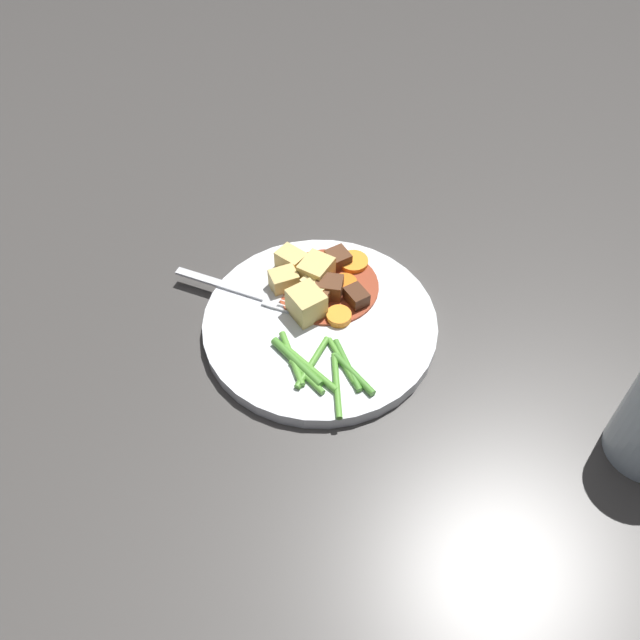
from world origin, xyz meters
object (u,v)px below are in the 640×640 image
object	(u,v)px
dinner_plate	(320,325)
potato_chunk_1	(306,304)
carrot_slice_2	(345,284)
meat_chunk_0	(338,259)
potato_chunk_2	(314,287)
potato_chunk_0	(291,260)
meat_chunk_1	(356,297)
carrot_slice_1	(339,313)
carrot_slice_3	(353,263)
carrot_slice_0	(312,262)
potato_chunk_3	(284,281)
fork	(248,293)
potato_chunk_4	(312,272)
meat_chunk_2	(321,297)
carrot_slice_4	(296,278)
meat_chunk_3	(329,288)

from	to	relation	value
dinner_plate	potato_chunk_1	distance (m)	0.03
carrot_slice_2	meat_chunk_0	world-z (taller)	meat_chunk_0
potato_chunk_2	carrot_slice_2	bearing A→B (deg)	-76.58
potato_chunk_0	potato_chunk_1	world-z (taller)	potato_chunk_1
carrot_slice_2	meat_chunk_1	bearing A→B (deg)	-158.06
carrot_slice_1	carrot_slice_3	xyz separation A→B (m)	(0.08, -0.03, -0.00)
carrot_slice_2	potato_chunk_2	bearing A→B (deg)	103.42
carrot_slice_0	carrot_slice_1	distance (m)	0.09
potato_chunk_3	fork	xyz separation A→B (m)	(-0.01, 0.04, -0.01)
carrot_slice_0	potato_chunk_3	distance (m)	0.05
potato_chunk_4	meat_chunk_2	bearing A→B (deg)	-166.82
carrot_slice_1	potato_chunk_0	size ratio (longest dim) A/B	0.87
potato_chunk_3	carrot_slice_4	bearing A→B (deg)	-55.60
carrot_slice_0	fork	world-z (taller)	carrot_slice_0
carrot_slice_0	carrot_slice_1	bearing A→B (deg)	-163.35
carrot_slice_1	potato_chunk_3	distance (m)	0.08
carrot_slice_0	carrot_slice_3	size ratio (longest dim) A/B	0.70
carrot_slice_3	potato_chunk_1	bearing A→B (deg)	140.11
potato_chunk_2	fork	distance (m)	0.08
carrot_slice_4	fork	world-z (taller)	carrot_slice_4
carrot_slice_3	potato_chunk_2	bearing A→B (deg)	130.81
dinner_plate	meat_chunk_0	bearing A→B (deg)	-18.17
carrot_slice_2	meat_chunk_1	xyz separation A→B (m)	(-0.03, -0.01, 0.00)
potato_chunk_2	potato_chunk_3	distance (m)	0.04
meat_chunk_1	meat_chunk_2	size ratio (longest dim) A/B	1.05
potato_chunk_0	potato_chunk_3	size ratio (longest dim) A/B	1.06
carrot_slice_4	potato_chunk_3	size ratio (longest dim) A/B	1.04
potato_chunk_0	carrot_slice_4	bearing A→B (deg)	-170.79
carrot_slice_1	potato_chunk_3	xyz separation A→B (m)	(0.05, 0.06, 0.01)
potato_chunk_0	fork	size ratio (longest dim) A/B	0.20
potato_chunk_2	carrot_slice_1	bearing A→B (deg)	-144.09
potato_chunk_2	potato_chunk_4	bearing A→B (deg)	1.50
potato_chunk_3	meat_chunk_2	xyz separation A→B (m)	(-0.03, -0.04, -0.00)
potato_chunk_4	meat_chunk_2	distance (m)	0.04
potato_chunk_0	carrot_slice_1	bearing A→B (deg)	-149.32
meat_chunk_1	carrot_slice_1	bearing A→B (deg)	129.85
potato_chunk_0	fork	bearing A→B (deg)	128.23
carrot_slice_1	potato_chunk_4	distance (m)	0.06
carrot_slice_1	potato_chunk_2	xyz separation A→B (m)	(0.03, 0.03, 0.01)
dinner_plate	fork	distance (m)	0.09
fork	meat_chunk_3	bearing A→B (deg)	-95.65
carrot_slice_3	potato_chunk_2	distance (m)	0.07
potato_chunk_1	potato_chunk_3	size ratio (longest dim) A/B	1.18
carrot_slice_4	potato_chunk_3	bearing A→B (deg)	124.40
potato_chunk_1	carrot_slice_2	bearing A→B (deg)	-51.24
dinner_plate	carrot_slice_4	world-z (taller)	carrot_slice_4
potato_chunk_1	potato_chunk_3	world-z (taller)	potato_chunk_1
meat_chunk_0	meat_chunk_1	world-z (taller)	same
carrot_slice_0	potato_chunk_4	world-z (taller)	potato_chunk_4
potato_chunk_0	potato_chunk_1	bearing A→B (deg)	-169.95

